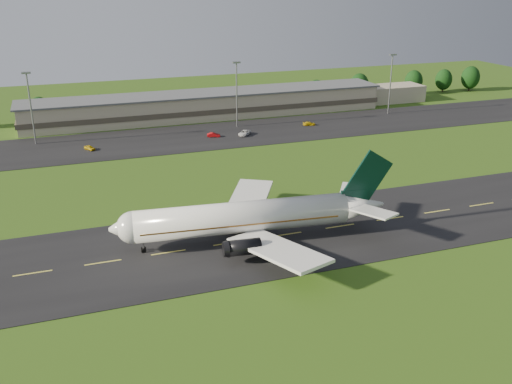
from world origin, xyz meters
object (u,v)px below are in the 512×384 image
object	(u,v)px
light_mast_west	(30,100)
service_vehicle_b	(214,135)
service_vehicle_a	(90,148)
light_mast_east	(391,77)
light_mast_centre	(237,87)
service_vehicle_d	(309,124)
terminal	(226,104)
airliner	(247,217)
service_vehicle_c	(245,133)

from	to	relation	value
light_mast_west	service_vehicle_b	distance (m)	51.96
service_vehicle_a	light_mast_east	bearing A→B (deg)	-25.91
light_mast_centre	light_mast_east	distance (m)	55.00
service_vehicle_a	service_vehicle_d	size ratio (longest dim) A/B	0.90
service_vehicle_a	service_vehicle_b	world-z (taller)	service_vehicle_b
light_mast_east	service_vehicle_a	bearing A→B (deg)	-173.54
terminal	service_vehicle_b	bearing A→B (deg)	-114.44
light_mast_east	service_vehicle_d	distance (m)	35.63
service_vehicle_a	service_vehicle_d	bearing A→B (deg)	-28.20
service_vehicle_b	service_vehicle_d	bearing A→B (deg)	-68.93
light_mast_west	service_vehicle_d	bearing A→B (deg)	-4.51
airliner	service_vehicle_a	bearing A→B (deg)	114.00
light_mast_centre	service_vehicle_a	distance (m)	48.94
service_vehicle_b	service_vehicle_c	distance (m)	9.33
service_vehicle_d	airliner	bearing A→B (deg)	155.05
airliner	service_vehicle_c	xyz separation A→B (m)	(22.55, 69.13, -3.83)
light_mast_centre	service_vehicle_d	size ratio (longest dim) A/B	5.06
light_mast_east	service_vehicle_d	xyz separation A→B (m)	(-32.89, -6.48, -12.05)
service_vehicle_c	service_vehicle_d	size ratio (longest dim) A/B	1.30
light_mast_east	service_vehicle_c	distance (m)	58.43
terminal	light_mast_west	bearing A→B (deg)	-165.24
airliner	service_vehicle_b	size ratio (longest dim) A/B	13.26
service_vehicle_a	service_vehicle_b	size ratio (longest dim) A/B	0.94
light_mast_west	service_vehicle_d	size ratio (longest dim) A/B	5.06
terminal	service_vehicle_c	xyz separation A→B (m)	(-2.55, -27.14, -3.16)
service_vehicle_b	terminal	bearing A→B (deg)	-9.18
light_mast_centre	terminal	bearing A→B (deg)	85.05
service_vehicle_a	service_vehicle_c	bearing A→B (deg)	-31.75
light_mast_centre	light_mast_east	size ratio (longest dim) A/B	1.00
light_mast_west	light_mast_east	xyz separation A→B (m)	(115.00, 0.00, 0.00)
service_vehicle_c	airliner	bearing A→B (deg)	-66.93
airliner	light_mast_east	size ratio (longest dim) A/B	2.52
airliner	light_mast_west	bearing A→B (deg)	120.36
light_mast_east	service_vehicle_d	bearing A→B (deg)	-168.86
light_mast_east	service_vehicle_a	size ratio (longest dim) A/B	5.60
service_vehicle_b	service_vehicle_d	size ratio (longest dim) A/B	0.96
service_vehicle_c	service_vehicle_b	bearing A→B (deg)	-146.07
terminal	light_mast_east	distance (m)	56.67
airliner	light_mast_east	bearing A→B (deg)	51.47
light_mast_centre	service_vehicle_d	world-z (taller)	light_mast_centre
light_mast_west	service_vehicle_c	world-z (taller)	light_mast_west
light_mast_west	light_mast_east	size ratio (longest dim) A/B	1.00
light_mast_west	light_mast_centre	distance (m)	60.00
light_mast_west	service_vehicle_d	xyz separation A→B (m)	(82.11, -6.48, -12.05)
terminal	light_mast_west	distance (m)	64.10
airliner	service_vehicle_c	bearing A→B (deg)	77.91
light_mast_west	terminal	bearing A→B (deg)	14.76
service_vehicle_c	light_mast_centre	bearing A→B (deg)	125.15
terminal	service_vehicle_c	world-z (taller)	terminal
service_vehicle_c	service_vehicle_d	bearing A→B (deg)	52.04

